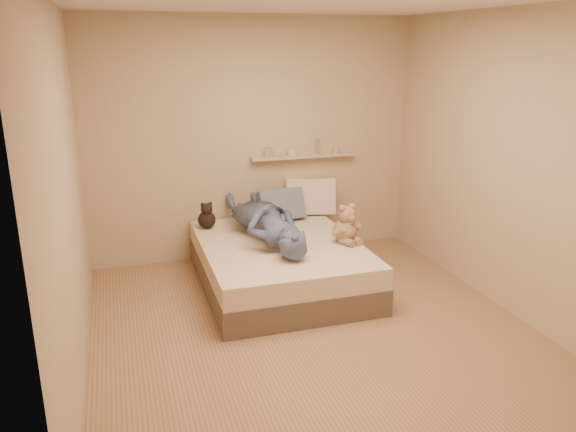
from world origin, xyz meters
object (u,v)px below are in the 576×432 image
object	(u,v)px
wall_shelf	(304,156)
pillow_cream	(310,197)
teddy_bear	(346,226)
bed	(280,264)
person	(266,220)
pillow_grey	(281,205)
game_console	(297,246)
dark_plush	(207,217)

from	to	relation	value
wall_shelf	pillow_cream	bearing A→B (deg)	-53.27
teddy_bear	pillow_cream	world-z (taller)	pillow_cream
bed	pillow_cream	bearing A→B (deg)	53.73
pillow_cream	wall_shelf	world-z (taller)	wall_shelf
person	wall_shelf	world-z (taller)	wall_shelf
pillow_cream	pillow_grey	bearing A→B (deg)	-160.03
wall_shelf	person	bearing A→B (deg)	-130.64
pillow_grey	person	distance (m)	0.62
bed	game_console	xyz separation A→B (m)	(0.00, -0.53, 0.37)
bed	dark_plush	distance (m)	0.95
game_console	wall_shelf	world-z (taller)	wall_shelf
game_console	pillow_cream	distance (m)	1.49
pillow_grey	person	world-z (taller)	person
teddy_bear	person	size ratio (longest dim) A/B	0.25
game_console	wall_shelf	size ratio (longest dim) A/B	0.15
dark_plush	pillow_cream	size ratio (longest dim) A/B	0.52
pillow_grey	wall_shelf	xyz separation A→B (m)	(0.33, 0.22, 0.48)
dark_plush	bed	bearing A→B (deg)	-47.18
bed	dark_plush	bearing A→B (deg)	132.82
person	wall_shelf	bearing A→B (deg)	-136.26
dark_plush	wall_shelf	size ratio (longest dim) A/B	0.24
game_console	teddy_bear	size ratio (longest dim) A/B	0.46
teddy_bear	person	world-z (taller)	teddy_bear
game_console	pillow_cream	world-z (taller)	pillow_cream
teddy_bear	dark_plush	xyz separation A→B (m)	(-1.22, 0.83, -0.04)
bed	person	xyz separation A→B (m)	(-0.10, 0.16, 0.41)
teddy_bear	game_console	bearing A→B (deg)	-150.84
game_console	wall_shelf	bearing A→B (deg)	69.13
pillow_cream	wall_shelf	size ratio (longest dim) A/B	0.46
game_console	dark_plush	distance (m)	1.32
pillow_cream	pillow_grey	world-z (taller)	pillow_cream
teddy_bear	pillow_cream	distance (m)	1.01
dark_plush	person	world-z (taller)	person
dark_plush	person	bearing A→B (deg)	-44.27
game_console	person	distance (m)	0.69
pillow_cream	person	distance (m)	0.98
pillow_cream	game_console	bearing A→B (deg)	-114.08
teddy_bear	pillow_cream	size ratio (longest dim) A/B	0.70
game_console	dark_plush	bearing A→B (deg)	117.21
bed	wall_shelf	bearing A→B (deg)	58.82
pillow_cream	person	size ratio (longest dim) A/B	0.35
teddy_bear	pillow_grey	size ratio (longest dim) A/B	0.77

